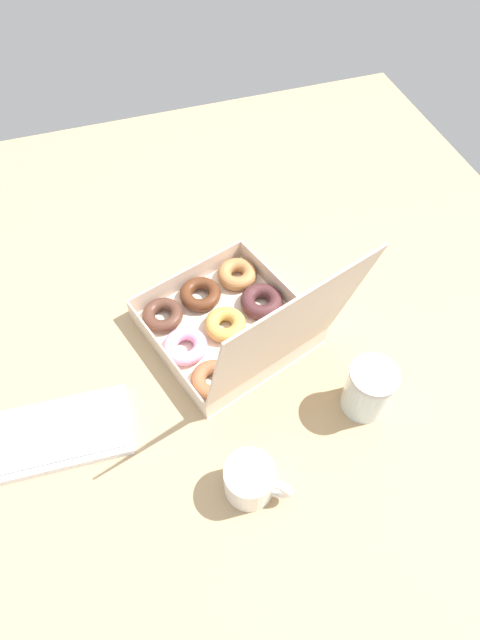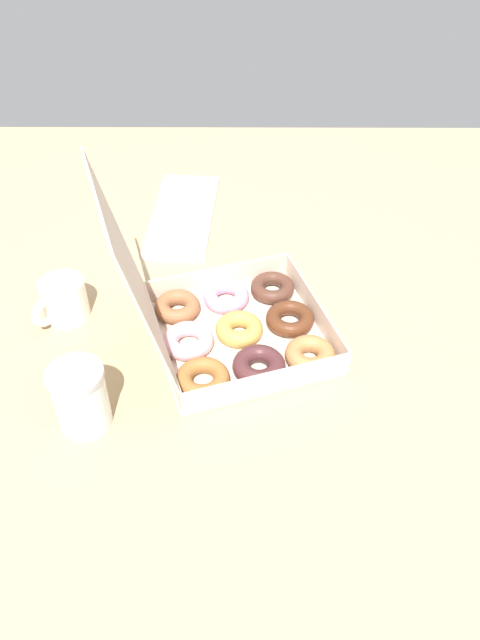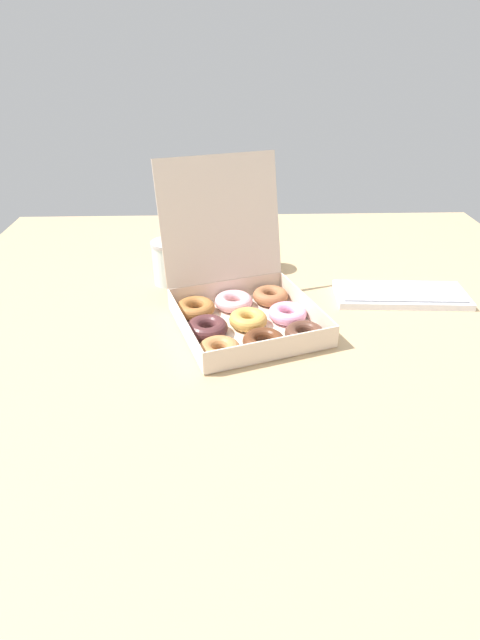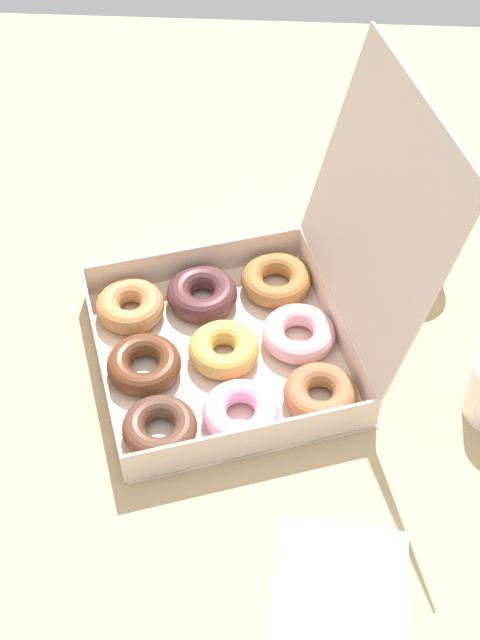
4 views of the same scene
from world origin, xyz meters
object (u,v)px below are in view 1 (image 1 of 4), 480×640
at_px(glass_jar, 368,389).
at_px(keyboard, 39,438).
at_px(coffee_mug, 251,480).
at_px(donut_box, 233,324).

bearing_deg(glass_jar, keyboard, -10.93).
height_order(coffee_mug, glass_jar, glass_jar).
distance_m(keyboard, glass_jar, 0.65).
bearing_deg(keyboard, coffee_mug, 149.40).
bearing_deg(keyboard, donut_box, -164.05).
relative_size(coffee_mug, glass_jar, 0.93).
bearing_deg(donut_box, keyboard, 15.95).
xyz_separation_m(donut_box, coffee_mug, (0.07, 0.34, 0.00)).
height_order(donut_box, glass_jar, donut_box).
xyz_separation_m(keyboard, coffee_mug, (-0.37, 0.22, 0.03)).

